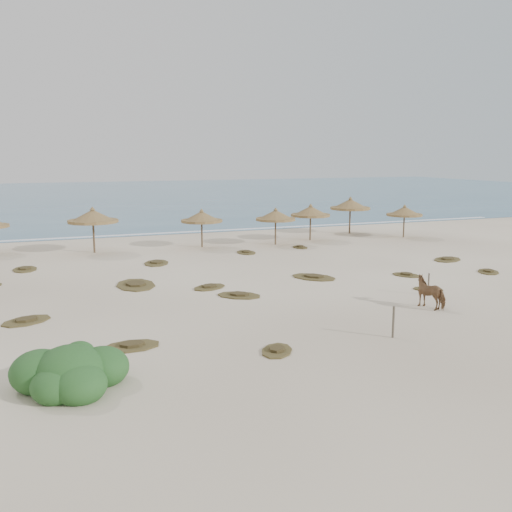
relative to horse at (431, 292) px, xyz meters
name	(u,v)px	position (x,y,z in m)	size (l,w,h in m)	color
ground	(288,307)	(-5.90, 2.40, -0.70)	(160.00, 160.00, 0.00)	beige
ocean	(101,196)	(-5.90, 77.40, -0.69)	(200.00, 100.00, 0.01)	#295C7C
foam_line	(165,233)	(-5.90, 28.40, -0.69)	(70.00, 0.60, 0.01)	white
palapa_2	(93,217)	(-12.57, 20.37, 1.80)	(3.55, 3.55, 3.22)	brown
palapa_3	(202,217)	(-4.92, 19.97, 1.52)	(3.85, 3.85, 2.85)	brown
palapa_4	(276,216)	(0.62, 19.15, 1.50)	(3.95, 3.95, 2.83)	brown
palapa_5	(311,212)	(4.12, 20.28, 1.57)	(3.87, 3.87, 2.92)	brown
palapa_6	(350,205)	(9.04, 22.53, 1.78)	(4.26, 4.26, 3.19)	brown
palapa_7	(404,212)	(12.01, 18.90, 1.41)	(3.74, 3.74, 2.72)	brown
horse	(431,292)	(0.00, 0.00, 0.00)	(0.75, 1.65, 1.39)	brown
fence_post_near	(393,322)	(-4.06, -2.99, -0.09)	(0.09, 0.09, 1.21)	brown
fence_post_far	(429,284)	(1.38, 1.97, -0.16)	(0.08, 0.08, 1.07)	brown
bush	(71,373)	(-15.55, -3.63, -0.19)	(3.41, 3.01, 1.53)	#2D5E28
scrub_0	(26,321)	(-16.85, 4.16, -0.64)	(2.47, 2.21, 0.16)	brown
scrub_1	(136,285)	(-11.58, 9.12, -0.64)	(2.06, 3.10, 0.16)	brown
scrub_2	(209,287)	(-8.15, 7.22, -0.64)	(2.27, 2.00, 0.16)	brown
scrub_3	(314,277)	(-2.05, 7.47, -0.64)	(2.86, 3.10, 0.16)	brown
scrub_4	(407,275)	(3.09, 6.08, -0.64)	(1.75, 1.98, 0.16)	brown
scrub_5	(447,259)	(8.49, 9.18, -0.64)	(2.79, 2.48, 0.16)	brown
scrub_6	(25,269)	(-17.03, 15.62, -0.64)	(1.48, 2.18, 0.16)	brown
scrub_7	(246,252)	(-2.75, 16.43, -0.64)	(1.40, 2.03, 0.16)	brown
scrub_9	(239,295)	(-7.30, 5.06, -0.64)	(2.58, 2.47, 0.16)	brown
scrub_10	(300,247)	(1.72, 17.10, -0.64)	(1.00, 1.53, 0.16)	brown
scrub_11	(132,346)	(-13.32, -0.53, -0.64)	(2.04, 1.35, 0.16)	brown
scrub_12	(428,289)	(2.05, 2.84, -0.64)	(1.76, 1.63, 0.16)	brown
scrub_13	(156,263)	(-9.36, 14.76, -0.64)	(2.11, 2.66, 0.16)	brown
scrub_14	(277,350)	(-8.71, -2.85, -0.64)	(1.77, 1.93, 0.16)	brown
scrub_15	(488,271)	(8.07, 5.13, -0.64)	(1.96, 2.11, 0.16)	brown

